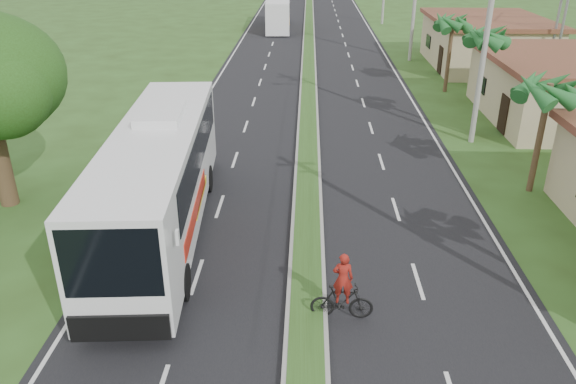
{
  "coord_description": "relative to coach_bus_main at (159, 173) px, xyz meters",
  "views": [
    {
      "loc": [
        -0.06,
        -9.9,
        10.05
      ],
      "look_at": [
        -0.69,
        7.65,
        1.8
      ],
      "focal_mm": 35.0,
      "sensor_mm": 36.0,
      "label": 1
    }
  ],
  "objects": [
    {
      "name": "road_asphalt",
      "position": [
        5.2,
        12.03,
        -2.31
      ],
      "size": [
        14.0,
        160.0,
        0.02
      ],
      "primitive_type": "cube",
      "color": "black",
      "rests_on": "ground"
    },
    {
      "name": "median_strip",
      "position": [
        5.2,
        12.03,
        -2.22
      ],
      "size": [
        1.2,
        160.0,
        0.18
      ],
      "color": "gray",
      "rests_on": "ground"
    },
    {
      "name": "lane_edge_left",
      "position": [
        -1.5,
        12.03,
        -2.32
      ],
      "size": [
        0.12,
        160.0,
        0.01
      ],
      "primitive_type": "cube",
      "color": "silver",
      "rests_on": "ground"
    },
    {
      "name": "lane_edge_right",
      "position": [
        11.9,
        12.03,
        -2.32
      ],
      "size": [
        0.12,
        160.0,
        0.01
      ],
      "primitive_type": "cube",
      "color": "silver",
      "rests_on": "ground"
    },
    {
      "name": "shop_mid",
      "position": [
        19.2,
        14.03,
        -0.47
      ],
      "size": [
        7.6,
        10.6,
        3.67
      ],
      "color": "tan",
      "rests_on": "ground"
    },
    {
      "name": "shop_far",
      "position": [
        19.2,
        28.03,
        -0.39
      ],
      "size": [
        8.6,
        11.6,
        3.82
      ],
      "color": "tan",
      "rests_on": "ground"
    },
    {
      "name": "palm_verge_b",
      "position": [
        14.6,
        4.03,
        2.04
      ],
      "size": [
        2.4,
        2.4,
        5.05
      ],
      "color": "#473321",
      "rests_on": "ground"
    },
    {
      "name": "palm_verge_c",
      "position": [
        14.0,
        11.03,
        2.8
      ],
      "size": [
        2.4,
        2.4,
        5.85
      ],
      "color": "#473321",
      "rests_on": "ground"
    },
    {
      "name": "palm_verge_d",
      "position": [
        14.5,
        20.03,
        2.23
      ],
      "size": [
        2.4,
        2.4,
        5.25
      ],
      "color": "#473321",
      "rests_on": "ground"
    },
    {
      "name": "utility_pole_b",
      "position": [
        13.68,
        10.03,
        3.93
      ],
      "size": [
        3.2,
        0.28,
        12.0
      ],
      "color": "gray",
      "rests_on": "ground"
    },
    {
      "name": "coach_bus_main",
      "position": [
        0.0,
        0.0,
        0.0
      ],
      "size": [
        3.63,
        13.22,
        4.22
      ],
      "rotation": [
        0.0,
        0.0,
        0.07
      ],
      "color": "white",
      "rests_on": "ground"
    },
    {
      "name": "coach_bus_far",
      "position": [
        1.79,
        46.13,
        -0.48
      ],
      "size": [
        2.82,
        11.25,
        3.25
      ],
      "rotation": [
        0.0,
        0.0,
        0.04
      ],
      "color": "white",
      "rests_on": "ground"
    },
    {
      "name": "motorcyclist",
      "position": [
        6.19,
        -4.88,
        -1.58
      ],
      "size": [
        1.79,
        0.55,
        2.12
      ],
      "rotation": [
        0.0,
        0.0,
        -0.03
      ],
      "color": "black",
      "rests_on": "ground"
    }
  ]
}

